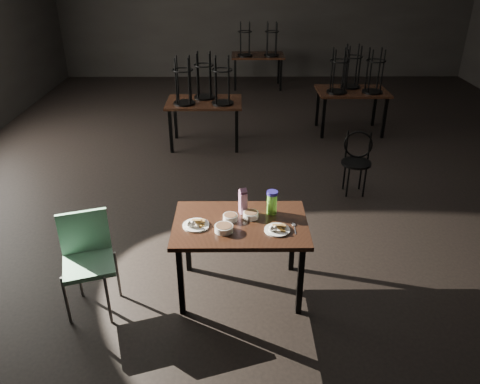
{
  "coord_description": "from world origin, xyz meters",
  "views": [
    {
      "loc": [
        -0.7,
        -5.98,
        2.92
      ],
      "look_at": [
        -0.67,
        -2.02,
        0.85
      ],
      "focal_mm": 35.0,
      "sensor_mm": 36.0,
      "label": 1
    }
  ],
  "objects_px": {
    "water_bottle": "(272,202)",
    "main_table": "(240,230)",
    "bentwood_chair": "(357,158)",
    "school_chair": "(87,254)",
    "juice_carton": "(243,202)"
  },
  "relations": [
    {
      "from": "bentwood_chair",
      "to": "juice_carton",
      "type": "bearing_deg",
      "value": -114.76
    },
    {
      "from": "main_table",
      "to": "water_bottle",
      "type": "xyz_separation_m",
      "value": [
        0.29,
        0.17,
        0.19
      ]
    },
    {
      "from": "main_table",
      "to": "school_chair",
      "type": "relative_size",
      "value": 1.31
    },
    {
      "from": "main_table",
      "to": "juice_carton",
      "type": "distance_m",
      "value": 0.26
    },
    {
      "from": "main_table",
      "to": "school_chair",
      "type": "height_order",
      "value": "school_chair"
    },
    {
      "from": "main_table",
      "to": "juice_carton",
      "type": "height_order",
      "value": "juice_carton"
    },
    {
      "from": "water_bottle",
      "to": "school_chair",
      "type": "bearing_deg",
      "value": -167.41
    },
    {
      "from": "main_table",
      "to": "water_bottle",
      "type": "height_order",
      "value": "water_bottle"
    },
    {
      "from": "water_bottle",
      "to": "main_table",
      "type": "bearing_deg",
      "value": -149.93
    },
    {
      "from": "main_table",
      "to": "bentwood_chair",
      "type": "relative_size",
      "value": 1.47
    },
    {
      "from": "juice_carton",
      "to": "school_chair",
      "type": "relative_size",
      "value": 0.28
    },
    {
      "from": "juice_carton",
      "to": "water_bottle",
      "type": "height_order",
      "value": "juice_carton"
    },
    {
      "from": "main_table",
      "to": "bentwood_chair",
      "type": "xyz_separation_m",
      "value": [
        1.54,
        2.06,
        -0.19
      ]
    },
    {
      "from": "bentwood_chair",
      "to": "school_chair",
      "type": "relative_size",
      "value": 0.89
    },
    {
      "from": "water_bottle",
      "to": "bentwood_chair",
      "type": "height_order",
      "value": "water_bottle"
    }
  ]
}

